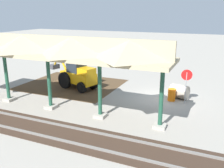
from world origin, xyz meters
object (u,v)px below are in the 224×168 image
Objects in this scene: stop_sign at (186,79)px; concrete_pipe at (179,91)px; backhoe at (77,74)px; traffic_barrel at (172,95)px.

stop_sign is 1.64× the size of concrete_pipe.
traffic_barrel is at bearing -179.78° from backhoe.
backhoe is at bearing 5.84° from concrete_pipe.
concrete_pipe is (-8.40, -0.86, -0.75)m from backhoe.
backhoe is at bearing -1.14° from stop_sign.
stop_sign is 1.67m from traffic_barrel.
stop_sign is 1.73m from concrete_pipe.
traffic_barrel is at bearing 63.32° from concrete_pipe.
concrete_pipe is (0.55, -1.04, -1.27)m from stop_sign.
stop_sign is 2.75× the size of traffic_barrel.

